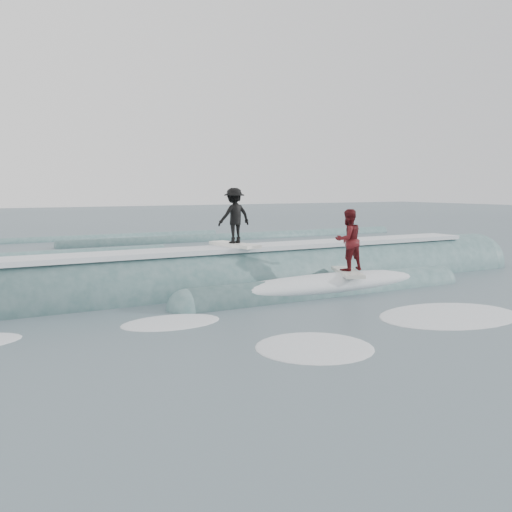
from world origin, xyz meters
TOP-DOWN VIEW (x-y plane):
  - ground at (0.00, 0.00)m, footprint 160.00×160.00m
  - breaking_wave at (0.21, 3.00)m, footprint 23.62×4.02m
  - surfer_black at (-0.20, 3.26)m, footprint 1.16×2.06m
  - surfer_red at (2.47, 1.06)m, footprint 1.31×2.05m
  - whitewater at (0.25, -1.93)m, footprint 17.05×8.03m
  - far_swells at (-0.45, 17.65)m, footprint 39.67×8.65m

SIDE VIEW (x-z plane):
  - ground at x=0.00m, z-range 0.00..0.00m
  - whitewater at x=0.25m, z-range -0.05..0.05m
  - far_swells at x=-0.45m, z-range -0.40..0.40m
  - breaking_wave at x=0.21m, z-range -1.20..1.27m
  - surfer_red at x=2.47m, z-range 0.51..2.44m
  - surfer_black at x=-0.20m, z-range 1.28..3.07m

